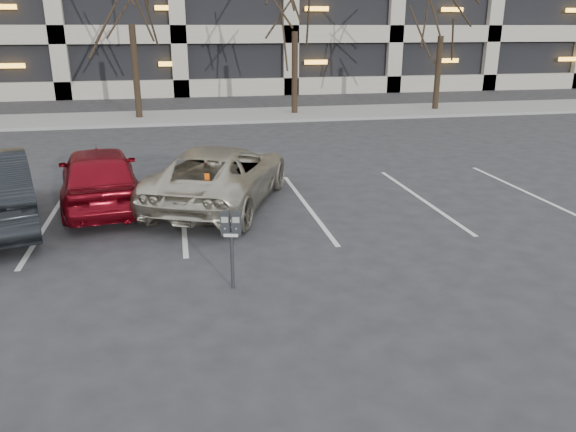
% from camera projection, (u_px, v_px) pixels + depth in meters
% --- Properties ---
extents(ground, '(140.00, 140.00, 0.00)m').
position_uv_depth(ground, '(262.00, 247.00, 10.47)').
color(ground, '#28282B').
rests_on(ground, ground).
extents(sidewalk, '(80.00, 4.00, 0.12)m').
position_uv_depth(sidewalk, '(208.00, 116.00, 25.32)').
color(sidewalk, gray).
rests_on(sidewalk, ground).
extents(stall_lines, '(16.90, 5.20, 0.00)m').
position_uv_depth(stall_lines, '(183.00, 213.00, 12.35)').
color(stall_lines, silver).
rests_on(stall_lines, ground).
extents(parking_meter, '(0.34, 0.19, 1.25)m').
position_uv_depth(parking_meter, '(231.00, 231.00, 8.52)').
color(parking_meter, black).
rests_on(parking_meter, ground).
extents(suv_silver, '(4.01, 5.45, 1.38)m').
position_uv_depth(suv_silver, '(220.00, 175.00, 12.80)').
color(suv_silver, beige).
rests_on(suv_silver, ground).
extents(car_red, '(2.27, 4.37, 1.42)m').
position_uv_depth(car_red, '(99.00, 176.00, 12.61)').
color(car_red, maroon).
rests_on(car_red, ground).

